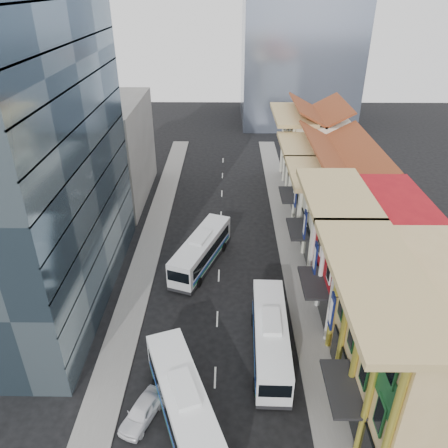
{
  "coord_description": "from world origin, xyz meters",
  "views": [
    {
      "loc": [
        1.0,
        -16.78,
        28.07
      ],
      "look_at": [
        0.56,
        22.79,
        6.0
      ],
      "focal_mm": 35.0,
      "sensor_mm": 36.0,
      "label": 1
    }
  ],
  "objects_px": {
    "bus_left_near": "(185,406)",
    "bus_left_far": "(201,250)",
    "bus_right": "(270,336)",
    "office_tower": "(21,154)",
    "shophouse_tan": "(419,352)",
    "sedan_left": "(142,411)"
  },
  "relations": [
    {
      "from": "shophouse_tan",
      "to": "sedan_left",
      "type": "distance_m",
      "value": 19.92
    },
    {
      "from": "office_tower",
      "to": "sedan_left",
      "type": "height_order",
      "value": "office_tower"
    },
    {
      "from": "bus_left_far",
      "to": "bus_right",
      "type": "distance_m",
      "value": 14.95
    },
    {
      "from": "shophouse_tan",
      "to": "bus_right",
      "type": "bearing_deg",
      "value": 148.69
    },
    {
      "from": "bus_right",
      "to": "office_tower",
      "type": "bearing_deg",
      "value": 160.58
    },
    {
      "from": "shophouse_tan",
      "to": "bus_left_near",
      "type": "relative_size",
      "value": 1.14
    },
    {
      "from": "sedan_left",
      "to": "bus_left_near",
      "type": "bearing_deg",
      "value": 14.17
    },
    {
      "from": "bus_left_far",
      "to": "sedan_left",
      "type": "bearing_deg",
      "value": -79.37
    },
    {
      "from": "shophouse_tan",
      "to": "bus_left_far",
      "type": "height_order",
      "value": "shophouse_tan"
    },
    {
      "from": "shophouse_tan",
      "to": "sedan_left",
      "type": "relative_size",
      "value": 3.19
    },
    {
      "from": "office_tower",
      "to": "bus_left_far",
      "type": "relative_size",
      "value": 2.54
    },
    {
      "from": "office_tower",
      "to": "bus_left_near",
      "type": "relative_size",
      "value": 2.44
    },
    {
      "from": "bus_left_far",
      "to": "bus_right",
      "type": "xyz_separation_m",
      "value": [
        6.61,
        -13.41,
        0.01
      ]
    },
    {
      "from": "office_tower",
      "to": "sedan_left",
      "type": "relative_size",
      "value": 6.83
    },
    {
      "from": "bus_right",
      "to": "sedan_left",
      "type": "xyz_separation_m",
      "value": [
        -9.8,
        -6.55,
        -1.16
      ]
    },
    {
      "from": "office_tower",
      "to": "bus_left_far",
      "type": "height_order",
      "value": "office_tower"
    },
    {
      "from": "sedan_left",
      "to": "office_tower",
      "type": "bearing_deg",
      "value": 150.7
    },
    {
      "from": "shophouse_tan",
      "to": "office_tower",
      "type": "bearing_deg",
      "value": 155.7
    },
    {
      "from": "bus_right",
      "to": "bus_left_near",
      "type": "bearing_deg",
      "value": -131.8
    },
    {
      "from": "bus_left_near",
      "to": "bus_left_far",
      "type": "relative_size",
      "value": 1.04
    },
    {
      "from": "bus_left_near",
      "to": "bus_left_far",
      "type": "height_order",
      "value": "bus_left_near"
    },
    {
      "from": "bus_left_far",
      "to": "bus_right",
      "type": "bearing_deg",
      "value": -44.04
    }
  ]
}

